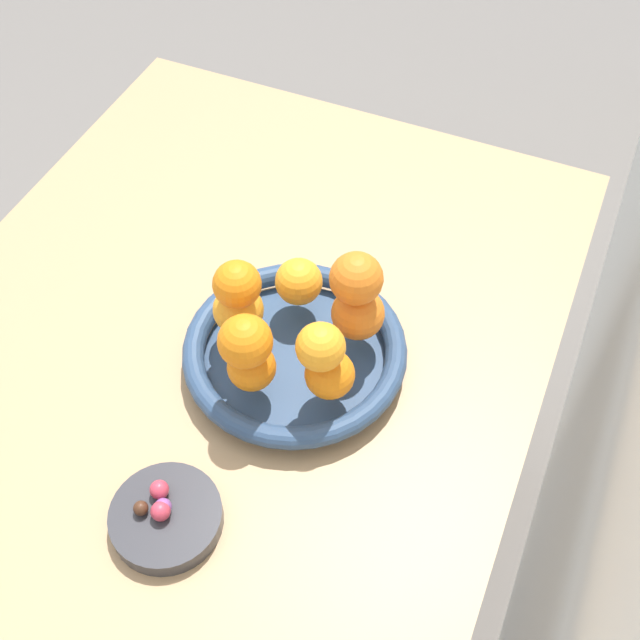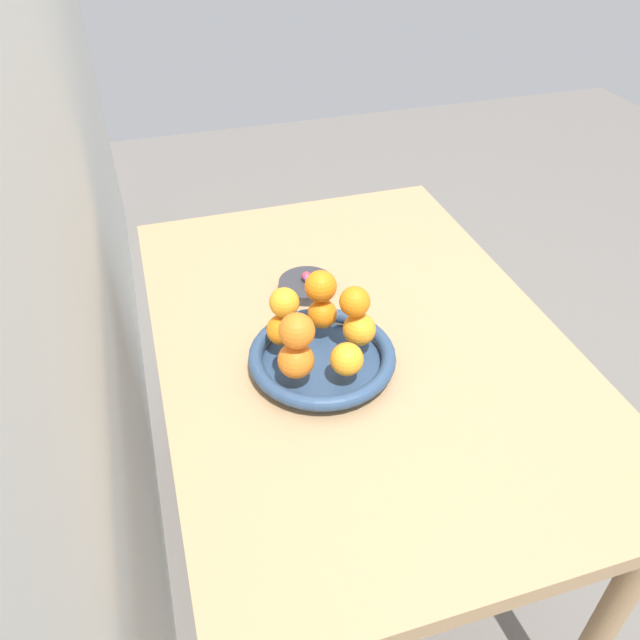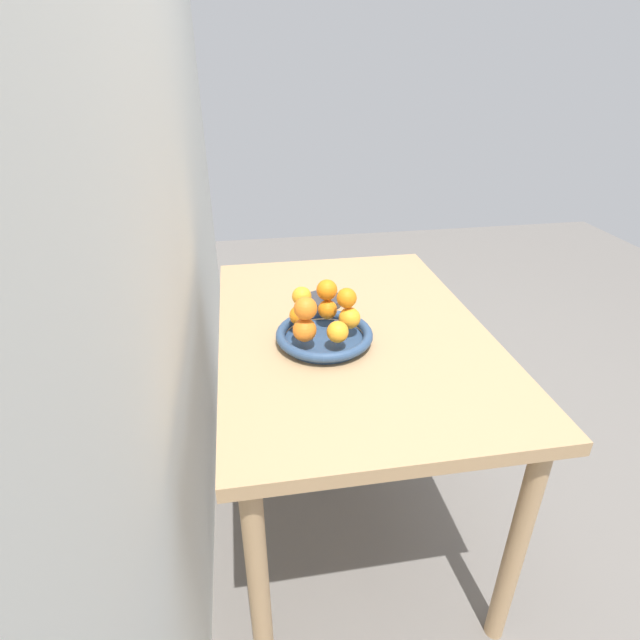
{
  "view_description": "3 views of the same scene",
  "coord_description": "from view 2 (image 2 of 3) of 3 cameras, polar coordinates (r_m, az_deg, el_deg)",
  "views": [
    {
      "loc": [
        0.43,
        0.34,
        1.53
      ],
      "look_at": [
        -0.09,
        0.12,
        0.81
      ],
      "focal_mm": 45.0,
      "sensor_mm": 36.0,
      "label": 1
    },
    {
      "loc": [
        -0.86,
        0.34,
        1.51
      ],
      "look_at": [
        -0.06,
        0.09,
        0.84
      ],
      "focal_mm": 35.0,
      "sensor_mm": 36.0,
      "label": 2
    },
    {
      "loc": [
        -1.22,
        0.3,
        1.44
      ],
      "look_at": [
        -0.06,
        0.1,
        0.81
      ],
      "focal_mm": 28.0,
      "sensor_mm": 36.0,
      "label": 3
    }
  ],
  "objects": [
    {
      "name": "orange_2",
      "position": [
        1.11,
        3.61,
        -0.85
      ],
      "size": [
        0.06,
        0.06,
        0.06
      ],
      "primitive_type": "sphere",
      "color": "orange",
      "rests_on": "fruit_bowl"
    },
    {
      "name": "orange_5",
      "position": [
        1.0,
        -2.13,
        -1.0
      ],
      "size": [
        0.06,
        0.06,
        0.06
      ],
      "primitive_type": "sphere",
      "color": "orange",
      "rests_on": "orange_0"
    },
    {
      "name": "orange_1",
      "position": [
        1.05,
        2.47,
        -3.6
      ],
      "size": [
        0.06,
        0.06,
        0.06
      ],
      "primitive_type": "sphere",
      "color": "orange",
      "rests_on": "fruit_bowl"
    },
    {
      "name": "orange_3",
      "position": [
        1.15,
        0.16,
        0.67
      ],
      "size": [
        0.05,
        0.05,
        0.05
      ],
      "primitive_type": "sphere",
      "color": "orange",
      "rests_on": "fruit_bowl"
    },
    {
      "name": "candy_ball_2",
      "position": [
        1.3,
        -1.15,
        3.84
      ],
      "size": [
        0.02,
        0.02,
        0.02
      ],
      "primitive_type": "sphere",
      "color": "#8C4C99",
      "rests_on": "candy_dish"
    },
    {
      "name": "candy_ball_3",
      "position": [
        1.3,
        -1.25,
        4.01
      ],
      "size": [
        0.02,
        0.02,
        0.02
      ],
      "primitive_type": "sphere",
      "color": "#C6384C",
      "rests_on": "candy_dish"
    },
    {
      "name": "wall_back",
      "position": [
        0.91,
        -27.01,
        18.05
      ],
      "size": [
        4.0,
        0.05,
        2.5
      ],
      "primitive_type": "cube",
      "color": "silver",
      "rests_on": "ground_plane"
    },
    {
      "name": "orange_8",
      "position": [
        1.12,
        0.06,
        3.1
      ],
      "size": [
        0.06,
        0.06,
        0.06
      ],
      "primitive_type": "sphere",
      "color": "orange",
      "rests_on": "orange_3"
    },
    {
      "name": "orange_6",
      "position": [
        1.08,
        3.19,
        1.68
      ],
      "size": [
        0.05,
        0.05,
        0.05
      ],
      "primitive_type": "sphere",
      "color": "orange",
      "rests_on": "orange_2"
    },
    {
      "name": "orange_7",
      "position": [
        1.08,
        -3.29,
        1.61
      ],
      "size": [
        0.05,
        0.05,
        0.05
      ],
      "primitive_type": "sphere",
      "color": "orange",
      "rests_on": "orange_4"
    },
    {
      "name": "candy_ball_0",
      "position": [
        1.31,
        -0.41,
        4.18
      ],
      "size": [
        0.02,
        0.02,
        0.02
      ],
      "primitive_type": "sphere",
      "color": "#472819",
      "rests_on": "candy_dish"
    },
    {
      "name": "dining_table",
      "position": [
        1.26,
        3.39,
        -4.41
      ],
      "size": [
        1.1,
        0.76,
        0.74
      ],
      "color": "tan",
      "rests_on": "ground_plane"
    },
    {
      "name": "orange_0",
      "position": [
        1.04,
        -2.21,
        -3.7
      ],
      "size": [
        0.06,
        0.06,
        0.06
      ],
      "primitive_type": "sphere",
      "color": "orange",
      "rests_on": "fruit_bowl"
    },
    {
      "name": "candy_dish",
      "position": [
        1.31,
        -1.24,
        3.16
      ],
      "size": [
        0.12,
        0.12,
        0.02
      ],
      "primitive_type": "cylinder",
      "color": "#333338",
      "rests_on": "dining_table"
    },
    {
      "name": "fruit_bowl",
      "position": [
        1.12,
        0.19,
        -3.47
      ],
      "size": [
        0.26,
        0.26,
        0.04
      ],
      "color": "navy",
      "rests_on": "dining_table"
    },
    {
      "name": "candy_ball_1",
      "position": [
        1.29,
        -0.43,
        3.62
      ],
      "size": [
        0.02,
        0.02,
        0.02
      ],
      "primitive_type": "sphere",
      "color": "#C6384C",
      "rests_on": "candy_dish"
    },
    {
      "name": "ground_plane",
      "position": [
        1.77,
        2.56,
        -20.07
      ],
      "size": [
        6.0,
        6.0,
        0.0
      ],
      "primitive_type": "plane",
      "color": "slate"
    },
    {
      "name": "orange_4",
      "position": [
        1.11,
        -3.51,
        -0.91
      ],
      "size": [
        0.06,
        0.06,
        0.06
      ],
      "primitive_type": "sphere",
      "color": "orange",
      "rests_on": "fruit_bowl"
    }
  ]
}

